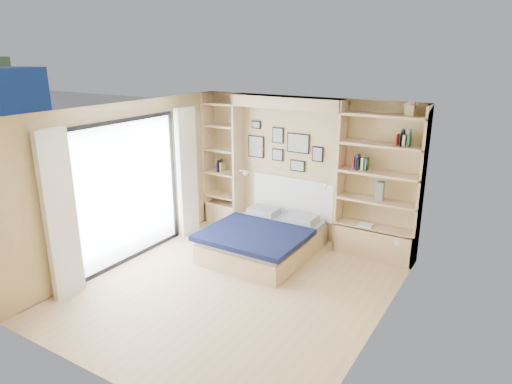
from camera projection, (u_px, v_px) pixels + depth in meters
The scene contains 8 objects.
ground at pixel (235, 288), 6.47m from camera, with size 4.50×4.50×0.00m, color #D3B083.
room_shell at pixel (266, 186), 7.58m from camera, with size 4.50×4.50×4.50m.
bed at pixel (264, 239), 7.52m from camera, with size 1.58×1.99×1.07m.
photo_gallery at pixel (283, 147), 8.03m from camera, with size 1.48×0.02×0.82m.
reading_lamps at pixel (284, 178), 7.92m from camera, with size 1.92×0.12×0.15m.
shelf_decor at pixel (365, 154), 7.12m from camera, with size 3.55×0.23×2.03m.
deck at pixel (70, 237), 8.26m from camera, with size 3.20×4.00×0.05m, color #756456.
deck_chair at pixel (97, 220), 7.96m from camera, with size 0.71×0.92×0.82m.
Camera 1 is at (3.26, -4.77, 3.23)m, focal length 32.00 mm.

